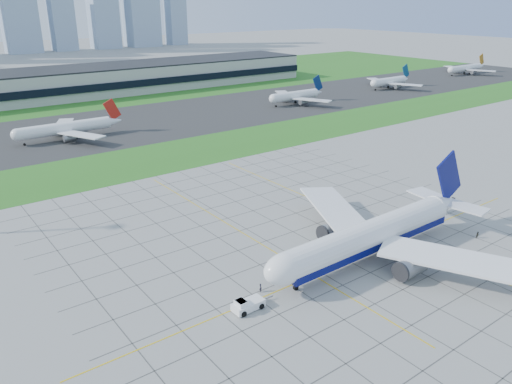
# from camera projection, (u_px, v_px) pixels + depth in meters

# --- Properties ---
(ground) EXTENTS (1400.00, 1400.00, 0.00)m
(ground) POSITION_uv_depth(u_px,v_px,m) (342.00, 257.00, 107.13)
(ground) COLOR #9D9D97
(ground) RESTS_ON ground
(grass_median) EXTENTS (700.00, 35.00, 0.04)m
(grass_median) POSITION_uv_depth(u_px,v_px,m) (154.00, 159.00, 174.31)
(grass_median) COLOR #2B6A1E
(grass_median) RESTS_ON ground
(asphalt_taxiway) EXTENTS (700.00, 75.00, 0.04)m
(asphalt_taxiway) POSITION_uv_depth(u_px,v_px,m) (97.00, 128.00, 215.37)
(asphalt_taxiway) COLOR #383838
(asphalt_taxiway) RESTS_ON ground
(grass_far) EXTENTS (700.00, 145.00, 0.04)m
(grass_far) POSITION_uv_depth(u_px,v_px,m) (31.00, 93.00, 297.49)
(grass_far) COLOR #2B6A1E
(grass_far) RESTS_ON ground
(apron_markings) EXTENTS (120.00, 130.00, 0.03)m
(apron_markings) POSITION_uv_depth(u_px,v_px,m) (308.00, 238.00, 115.64)
(apron_markings) COLOR #474744
(apron_markings) RESTS_ON ground
(terminal) EXTENTS (260.00, 43.00, 15.80)m
(terminal) POSITION_uv_depth(u_px,v_px,m) (110.00, 79.00, 298.33)
(terminal) COLOR #B7B7B2
(terminal) RESTS_ON ground
(airliner) EXTENTS (60.86, 61.70, 19.16)m
(airliner) POSITION_uv_depth(u_px,v_px,m) (371.00, 236.00, 105.19)
(airliner) COLOR white
(airliner) RESTS_ON ground
(pushback_tug) EXTENTS (8.62, 3.08, 2.40)m
(pushback_tug) POSITION_uv_depth(u_px,v_px,m) (247.00, 305.00, 88.58)
(pushback_tug) COLOR white
(pushback_tug) RESTS_ON ground
(crew_near) EXTENTS (0.49, 0.69, 1.79)m
(crew_near) POSITION_uv_depth(u_px,v_px,m) (261.00, 288.00, 94.16)
(crew_near) COLOR black
(crew_near) RESTS_ON ground
(crew_far) EXTENTS (0.90, 0.75, 1.65)m
(crew_far) POSITION_uv_depth(u_px,v_px,m) (478.00, 235.00, 115.54)
(crew_far) COLOR black
(crew_far) RESTS_ON ground
(distant_jet_1) EXTENTS (41.40, 42.66, 14.08)m
(distant_jet_1) POSITION_uv_depth(u_px,v_px,m) (67.00, 128.00, 197.59)
(distant_jet_1) COLOR white
(distant_jet_1) RESTS_ON ground
(distant_jet_2) EXTENTS (34.71, 42.66, 14.08)m
(distant_jet_2) POSITION_uv_depth(u_px,v_px,m) (296.00, 96.00, 265.16)
(distant_jet_2) COLOR white
(distant_jet_2) RESTS_ON ground
(distant_jet_3) EXTENTS (33.43, 42.66, 14.08)m
(distant_jet_3) POSITION_uv_depth(u_px,v_px,m) (390.00, 81.00, 312.47)
(distant_jet_3) COLOR white
(distant_jet_3) RESTS_ON ground
(distant_jet_4) EXTENTS (43.01, 42.66, 14.08)m
(distant_jet_4) POSITION_uv_depth(u_px,v_px,m) (466.00, 68.00, 373.37)
(distant_jet_4) COLOR white
(distant_jet_4) RESTS_ON ground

